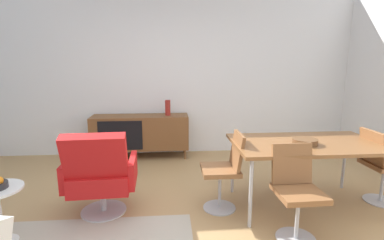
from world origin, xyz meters
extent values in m
plane|color=tan|center=(0.00, 0.00, 0.00)|extent=(8.32, 8.32, 0.00)
cube|color=white|center=(0.00, 2.60, 1.40)|extent=(6.80, 0.12, 2.80)
cube|color=brown|center=(-0.55, 2.30, 0.44)|extent=(1.60, 0.44, 0.56)
cube|color=black|center=(-0.85, 2.08, 0.44)|extent=(0.70, 0.01, 0.48)
cylinder|color=brown|center=(-1.29, 2.13, 0.08)|extent=(0.03, 0.03, 0.16)
cylinder|color=brown|center=(0.19, 2.13, 0.08)|extent=(0.03, 0.03, 0.16)
cylinder|color=brown|center=(-1.29, 2.47, 0.08)|extent=(0.03, 0.03, 0.16)
cylinder|color=brown|center=(0.19, 2.47, 0.08)|extent=(0.03, 0.03, 0.16)
cylinder|color=maroon|center=(-0.09, 2.30, 0.85)|extent=(0.09, 0.09, 0.26)
cube|color=brown|center=(1.42, 0.45, 0.72)|extent=(1.60, 0.90, 0.04)
cylinder|color=#B7B7BC|center=(0.70, 0.06, 0.35)|extent=(0.04, 0.04, 0.70)
cylinder|color=#B7B7BC|center=(0.70, 0.84, 0.35)|extent=(0.04, 0.04, 0.70)
cylinder|color=#B7B7BC|center=(2.14, 0.84, 0.35)|extent=(0.04, 0.04, 0.70)
cylinder|color=brown|center=(1.36, 0.37, 0.77)|extent=(0.26, 0.26, 0.06)
cube|color=brown|center=(2.19, 0.45, 0.67)|extent=(0.09, 0.38, 0.38)
cylinder|color=#B7B7BC|center=(2.37, 0.45, 0.21)|extent=(0.04, 0.04, 0.42)
cylinder|color=#B7B7BC|center=(2.37, 0.45, 0.01)|extent=(0.36, 0.36, 0.01)
cube|color=brown|center=(0.47, 0.45, 0.45)|extent=(0.40, 0.40, 0.05)
cube|color=brown|center=(0.65, 0.45, 0.67)|extent=(0.09, 0.38, 0.38)
cylinder|color=#B7B7BC|center=(0.47, 0.45, 0.21)|extent=(0.04, 0.04, 0.42)
cylinder|color=#B7B7BC|center=(0.47, 0.45, 0.01)|extent=(0.36, 0.36, 0.01)
cube|color=brown|center=(1.07, -0.17, 0.45)|extent=(0.41, 0.41, 0.05)
cube|color=brown|center=(1.07, 0.01, 0.67)|extent=(0.38, 0.10, 0.38)
cylinder|color=#B7B7BC|center=(1.07, -0.17, 0.21)|extent=(0.04, 0.04, 0.42)
cylinder|color=#B7B7BC|center=(1.07, -0.17, 0.01)|extent=(0.36, 0.36, 0.01)
cube|color=red|center=(-0.80, 0.48, 0.38)|extent=(0.62, 0.59, 0.20)
cube|color=red|center=(-0.79, 0.24, 0.69)|extent=(0.61, 0.29, 0.51)
cube|color=red|center=(-0.47, 0.50, 0.46)|extent=(0.08, 0.51, 0.28)
cube|color=red|center=(-1.13, 0.47, 0.46)|extent=(0.08, 0.51, 0.28)
cylinder|color=#B7B7BC|center=(-0.80, 0.48, 0.14)|extent=(0.06, 0.06, 0.28)
cylinder|color=#B7B7BC|center=(-0.80, 0.48, 0.01)|extent=(0.48, 0.48, 0.02)
camera|label=1|loc=(-0.08, -2.45, 1.59)|focal=26.81mm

